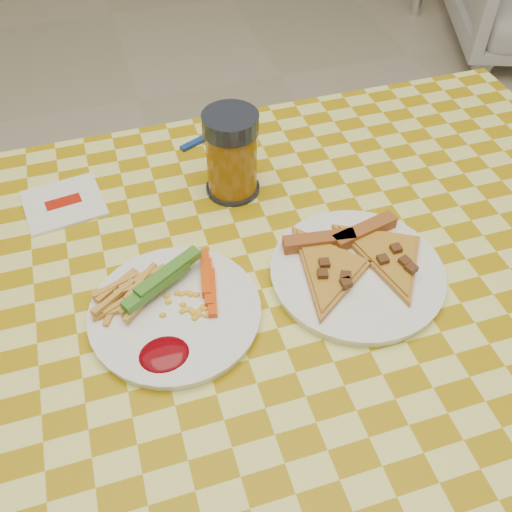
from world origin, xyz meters
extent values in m
plane|color=beige|center=(0.00, 0.00, 0.00)|extent=(8.00, 8.00, 0.00)
cylinder|color=silver|center=(0.54, 0.34, 0.35)|extent=(0.06, 0.06, 0.71)
cube|color=#543D1C|center=(0.00, 0.00, 0.73)|extent=(1.20, 0.80, 0.04)
cylinder|color=white|center=(-0.13, -0.01, 0.76)|extent=(0.30, 0.30, 0.01)
cylinder|color=white|center=(0.14, -0.02, 0.76)|extent=(0.31, 0.31, 0.01)
cube|color=#0E590E|center=(-0.13, 0.03, 0.79)|extent=(0.11, 0.09, 0.02)
cube|color=#E94B0A|center=(-0.07, 0.02, 0.78)|extent=(0.07, 0.09, 0.02)
ellipsoid|color=#6B0209|center=(-0.15, -0.08, 0.77)|extent=(0.06, 0.06, 0.01)
cube|color=#A25324|center=(0.10, 0.04, 0.78)|extent=(0.11, 0.04, 0.02)
cube|color=#A25324|center=(0.17, 0.04, 0.78)|extent=(0.11, 0.05, 0.02)
cylinder|color=black|center=(0.02, 0.22, 0.76)|extent=(0.09, 0.09, 0.01)
cylinder|color=#83510E|center=(0.02, 0.22, 0.81)|extent=(0.08, 0.08, 0.12)
cylinder|color=black|center=(0.02, 0.22, 0.89)|extent=(0.09, 0.09, 0.03)
cube|color=white|center=(-0.25, 0.26, 0.76)|extent=(0.14, 0.13, 0.01)
cube|color=#A71709|center=(-0.25, 0.26, 0.76)|extent=(0.06, 0.03, 0.00)
cube|color=navy|center=(0.01, 0.37, 0.76)|extent=(0.10, 0.05, 0.01)
cube|color=silver|center=(0.07, 0.40, 0.76)|extent=(0.05, 0.04, 0.00)
camera|label=1|loc=(-0.16, -0.48, 1.38)|focal=40.00mm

